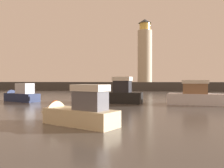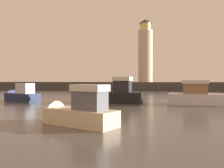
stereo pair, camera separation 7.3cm
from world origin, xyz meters
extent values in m
plane|color=#4C4742|center=(0.00, 31.96, 0.00)|extent=(220.00, 220.00, 0.00)
cube|color=#423F3D|center=(0.00, 63.92, 1.14)|extent=(87.48, 6.59, 2.29)
cylinder|color=beige|center=(3.66, 63.92, 9.31)|extent=(3.88, 3.88, 14.04)
cylinder|color=#F2CC59|center=(3.66, 63.92, 17.31)|extent=(2.91, 2.91, 1.97)
cone|color=#33383D|center=(3.66, 63.92, 18.85)|extent=(3.49, 3.49, 1.12)
cube|color=silver|center=(10.18, 26.83, 0.62)|extent=(7.27, 3.80, 1.25)
cube|color=#8C6647|center=(9.75, 26.91, 1.82)|extent=(2.91, 2.21, 1.15)
cube|color=silver|center=(9.75, 26.91, 2.60)|extent=(3.20, 2.43, 0.40)
cube|color=#1E284C|center=(-11.99, 27.74, 0.53)|extent=(5.44, 3.82, 1.06)
cone|color=#1E284C|center=(-14.75, 28.99, 0.58)|extent=(2.27, 2.32, 1.79)
cube|color=silver|center=(-11.42, 27.48, 1.72)|extent=(2.49, 2.18, 1.33)
cube|color=beige|center=(0.21, 12.94, 0.50)|extent=(5.17, 3.72, 0.99)
cone|color=beige|center=(-2.39, 14.20, 0.55)|extent=(2.16, 2.21, 1.69)
cube|color=#595960|center=(0.92, 12.59, 1.56)|extent=(2.27, 1.87, 1.13)
cube|color=silver|center=(0.92, 12.59, 2.33)|extent=(2.49, 2.06, 0.40)
cube|color=black|center=(0.45, 27.61, 0.66)|extent=(6.74, 3.23, 1.32)
cone|color=black|center=(-3.29, 28.22, 0.73)|extent=(2.32, 2.43, 2.13)
cube|color=#232328|center=(1.31, 27.47, 2.02)|extent=(2.19, 1.94, 1.40)
cube|color=silver|center=(1.31, 27.47, 2.96)|extent=(2.41, 2.13, 0.49)
sphere|color=#EA5919|center=(-4.45, 20.56, 0.42)|extent=(0.85, 0.85, 0.85)
camera|label=1|loc=(4.29, -1.17, 2.78)|focal=37.92mm
camera|label=2|loc=(4.36, -1.16, 2.78)|focal=37.92mm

